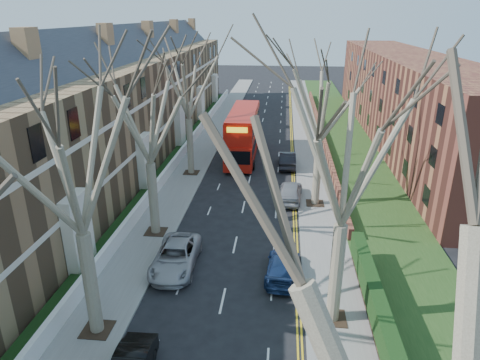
# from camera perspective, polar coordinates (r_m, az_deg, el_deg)

# --- Properties ---
(pavement_left) EXTENTS (3.00, 102.00, 0.12)m
(pavement_left) POSITION_cam_1_polar(r_m,az_deg,el_deg) (51.68, -4.31, 5.16)
(pavement_left) COLOR slate
(pavement_left) RESTS_ON ground
(pavement_right) EXTENTS (3.00, 102.00, 0.12)m
(pavement_right) POSITION_cam_1_polar(r_m,az_deg,el_deg) (51.01, 9.13, 4.73)
(pavement_right) COLOR slate
(pavement_right) RESTS_ON ground
(terrace_left) EXTENTS (9.70, 78.00, 13.60)m
(terrace_left) POSITION_cam_1_polar(r_m,az_deg,el_deg) (44.95, -16.07, 9.12)
(terrace_left) COLOR brown
(terrace_left) RESTS_ON ground
(flats_right) EXTENTS (13.97, 54.00, 10.00)m
(flats_right) POSITION_cam_1_polar(r_m,az_deg,el_deg) (55.63, 21.28, 10.16)
(flats_right) COLOR brown
(flats_right) RESTS_ON ground
(front_wall_left) EXTENTS (0.30, 78.00, 1.00)m
(front_wall_left) POSITION_cam_1_polar(r_m,az_deg,el_deg) (44.38, -8.20, 3.01)
(front_wall_left) COLOR white
(front_wall_left) RESTS_ON ground
(grass_verge_right) EXTENTS (6.00, 102.00, 0.06)m
(grass_verge_right) POSITION_cam_1_polar(r_m,az_deg,el_deg) (51.46, 14.16, 4.60)
(grass_verge_right) COLOR #1F3E16
(grass_verge_right) RESTS_ON ground
(tree_left_mid) EXTENTS (10.50, 10.50, 14.71)m
(tree_left_mid) POSITION_cam_1_polar(r_m,az_deg,el_deg) (18.66, -21.83, 4.69)
(tree_left_mid) COLOR #6F644F
(tree_left_mid) RESTS_ON ground
(tree_left_far) EXTENTS (10.15, 10.15, 14.22)m
(tree_left_far) POSITION_cam_1_polar(r_m,az_deg,el_deg) (27.72, -12.49, 10.09)
(tree_left_far) COLOR #6F644F
(tree_left_far) RESTS_ON ground
(tree_left_dist) EXTENTS (10.50, 10.50, 14.71)m
(tree_left_dist) POSITION_cam_1_polar(r_m,az_deg,el_deg) (39.11, -7.10, 14.05)
(tree_left_dist) COLOR #6F644F
(tree_left_dist) RESTS_ON ground
(tree_right_mid) EXTENTS (10.50, 10.50, 14.71)m
(tree_right_mid) POSITION_cam_1_polar(r_m,az_deg,el_deg) (18.72, 14.39, 5.61)
(tree_right_mid) COLOR #6F644F
(tree_right_mid) RESTS_ON ground
(tree_right_far) EXTENTS (10.15, 10.15, 14.22)m
(tree_right_far) POSITION_cam_1_polar(r_m,az_deg,el_deg) (32.39, 10.99, 11.77)
(tree_right_far) COLOR #6F644F
(tree_right_far) RESTS_ON ground
(double_decker_bus) EXTENTS (3.02, 11.94, 4.96)m
(double_decker_bus) POSITION_cam_1_polar(r_m,az_deg,el_deg) (45.30, 0.43, 6.03)
(double_decker_bus) COLOR #A3140B
(double_decker_bus) RESTS_ON ground
(car_left_far) EXTENTS (2.59, 5.42, 1.49)m
(car_left_far) POSITION_cam_1_polar(r_m,az_deg,el_deg) (26.43, -8.57, -10.08)
(car_left_far) COLOR #A09FA4
(car_left_far) RESTS_ON ground
(car_right_near) EXTENTS (2.16, 4.64, 1.31)m
(car_right_near) POSITION_cam_1_polar(r_m,az_deg,el_deg) (25.56, 5.70, -11.36)
(car_right_near) COLOR navy
(car_right_near) RESTS_ON ground
(car_right_mid) EXTENTS (2.21, 4.72, 1.56)m
(car_right_mid) POSITION_cam_1_polar(r_m,az_deg,el_deg) (35.29, 6.72, -1.54)
(car_right_mid) COLOR gray
(car_right_mid) RESTS_ON ground
(car_right_far) EXTENTS (1.66, 4.64, 1.52)m
(car_right_far) POSITION_cam_1_polar(r_m,az_deg,el_deg) (43.13, 6.32, 2.76)
(car_right_far) COLOR black
(car_right_far) RESTS_ON ground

